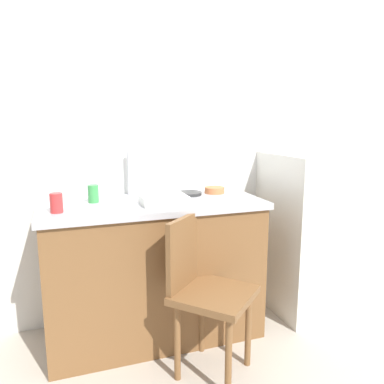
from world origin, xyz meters
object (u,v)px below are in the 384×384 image
Objects in this scene: cup_red at (56,203)px; refrigerator at (310,232)px; dish_tray at (164,200)px; cup_green at (93,194)px; terracotta_bowl at (215,190)px; hotplate at (189,193)px; chair at (204,288)px.

refrigerator is at bearing 3.85° from cup_red.
refrigerator is 1.82m from cup_red.
dish_tray is 2.56× the size of cup_green.
terracotta_bowl is 0.83m from cup_green.
cup_red reaches higher than hotplate.
cup_red is (-1.77, -0.12, 0.38)m from refrigerator.
cup_green reaches higher than hotplate.
refrigerator is at bearing -3.14° from cup_green.
refrigerator is 10.76× the size of cup_green.
cup_red reaches higher than dish_tray.
dish_tray is at bearing -137.96° from hotplate.
dish_tray is 0.48m from terracotta_bowl.
dish_tray is (-1.15, -0.10, 0.35)m from refrigerator.
cup_red and cup_green have the same top height.
hotplate reaches higher than chair.
terracotta_bowl is 1.27× the size of cup_green.
cup_red is at bearing 112.59° from chair.
cup_red is at bearing -167.04° from terracotta_bowl.
cup_red is 1.00× the size of cup_green.
cup_green is at bearing -177.35° from hotplate.
dish_tray is 2.02× the size of terracotta_bowl.
hotplate is at bearing 15.35° from cup_red.
dish_tray is 0.32m from hotplate.
chair is at bearing -24.25° from cup_red.
refrigerator reaches higher than hotplate.
dish_tray is at bearing -24.30° from cup_green.
chair is 0.78m from terracotta_bowl.
refrigerator is 8.50× the size of terracotta_bowl.
hotplate is at bearing -178.24° from terracotta_bowl.
dish_tray reaches higher than hotplate.
chair is at bearing -117.14° from terracotta_bowl.
terracotta_bowl is at bearing 2.45° from cup_green.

